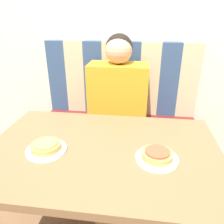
# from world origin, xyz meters

# --- Properties ---
(wall_back) EXTENTS (7.00, 0.05, 2.60)m
(wall_back) POSITION_xyz_m (0.00, 1.00, 1.30)
(wall_back) COLOR beige
(wall_back) RESTS_ON ground_plane
(booth_seat) EXTENTS (1.22, 0.53, 0.50)m
(booth_seat) POSITION_xyz_m (0.00, 0.68, 0.25)
(booth_seat) COLOR #5B1919
(booth_seat) RESTS_ON ground_plane
(booth_backrest) EXTENTS (1.22, 0.08, 0.59)m
(booth_backrest) POSITION_xyz_m (0.00, 0.91, 0.79)
(booth_backrest) COLOR navy
(booth_backrest) RESTS_ON booth_seat
(dining_table) EXTENTS (1.08, 0.72, 0.71)m
(dining_table) POSITION_xyz_m (0.00, 0.00, 0.63)
(dining_table) COLOR brown
(dining_table) RESTS_ON ground_plane
(person) EXTENTS (0.42, 0.23, 0.67)m
(person) POSITION_xyz_m (0.00, 0.68, 0.80)
(person) COLOR orange
(person) RESTS_ON booth_seat
(plate_left) EXTENTS (0.18, 0.18, 0.01)m
(plate_left) POSITION_xyz_m (-0.24, -0.06, 0.72)
(plate_left) COLOR white
(plate_left) RESTS_ON dining_table
(plate_right) EXTENTS (0.18, 0.18, 0.01)m
(plate_right) POSITION_xyz_m (0.24, -0.06, 0.72)
(plate_right) COLOR white
(plate_right) RESTS_ON dining_table
(pizza_left) EXTENTS (0.13, 0.13, 0.03)m
(pizza_left) POSITION_xyz_m (-0.24, -0.06, 0.74)
(pizza_left) COLOR #C68E47
(pizza_left) RESTS_ON plate_left
(pizza_right) EXTENTS (0.13, 0.13, 0.03)m
(pizza_right) POSITION_xyz_m (0.24, -0.06, 0.74)
(pizza_right) COLOR #C68E47
(pizza_right) RESTS_ON plate_right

